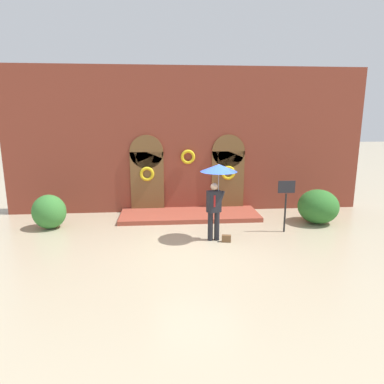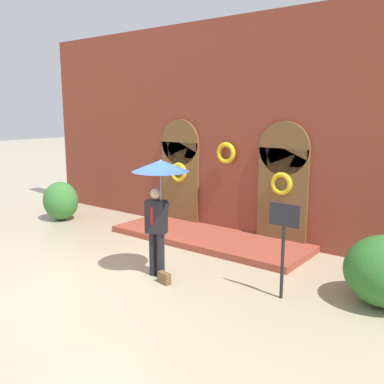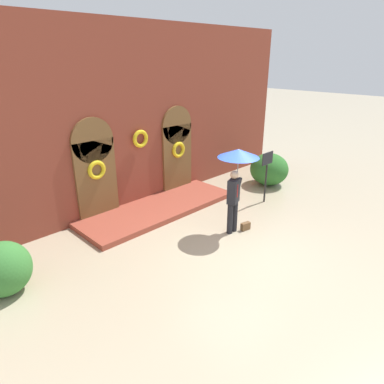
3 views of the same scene
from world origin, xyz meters
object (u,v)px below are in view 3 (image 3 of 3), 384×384
at_px(handbag, 245,226).
at_px(shrub_right, 269,169).
at_px(shrub_left, 3,269).
at_px(sign_post, 267,169).
at_px(person_with_umbrella, 237,166).

height_order(handbag, shrub_right, shrub_right).
bearing_deg(shrub_left, handbag, -17.36).
bearing_deg(shrub_left, shrub_right, -1.05).
relative_size(sign_post, shrub_right, 1.20).
relative_size(handbag, shrub_right, 0.20).
height_order(person_with_umbrella, shrub_right, person_with_umbrella).
xyz_separation_m(handbag, sign_post, (2.08, 0.78, 1.05)).
distance_m(person_with_umbrella, handbag, 1.83).
height_order(sign_post, shrub_left, sign_post).
bearing_deg(person_with_umbrella, sign_post, 13.81).
xyz_separation_m(handbag, shrub_left, (-5.76, 1.80, 0.47)).
bearing_deg(sign_post, shrub_left, 172.56).
height_order(handbag, shrub_left, shrub_left).
bearing_deg(sign_post, handbag, -159.51).
height_order(person_with_umbrella, sign_post, person_with_umbrella).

